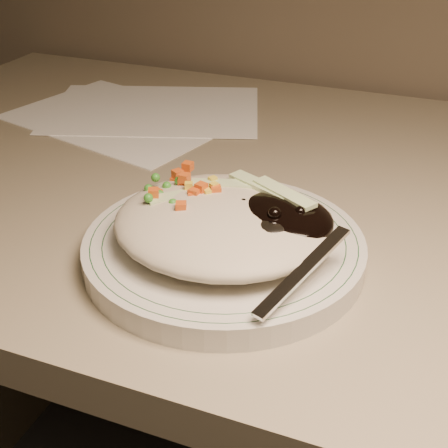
% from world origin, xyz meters
% --- Properties ---
extents(desk, '(1.40, 0.70, 0.74)m').
position_xyz_m(desk, '(0.00, 1.38, 0.54)').
color(desk, gray).
rests_on(desk, ground).
extents(plate, '(0.25, 0.25, 0.02)m').
position_xyz_m(plate, '(-0.10, 1.20, 0.75)').
color(plate, silver).
rests_on(plate, desk).
extents(plate_rim, '(0.24, 0.24, 0.00)m').
position_xyz_m(plate_rim, '(-0.10, 1.20, 0.76)').
color(plate_rim, '#144723').
rests_on(plate_rim, plate).
extents(meal, '(0.21, 0.19, 0.05)m').
position_xyz_m(meal, '(-0.10, 1.20, 0.78)').
color(meal, '#AFA78D').
rests_on(meal, plate).
extents(papers, '(0.38, 0.33, 0.00)m').
position_xyz_m(papers, '(-0.35, 1.51, 0.74)').
color(papers, white).
rests_on(papers, desk).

